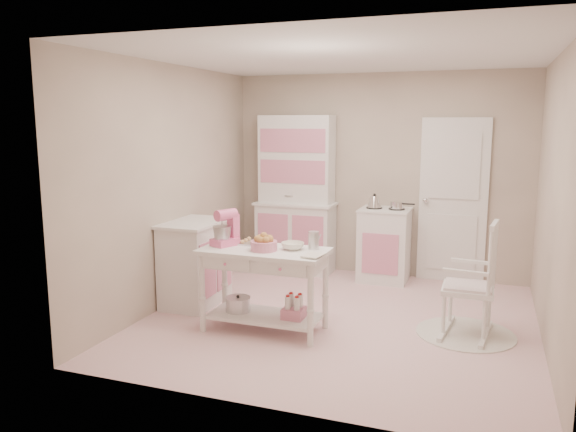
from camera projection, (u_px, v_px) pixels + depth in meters
The scene contains 14 objects.
room_shell at pixel (342, 157), 5.43m from camera, with size 3.84×3.84×2.62m.
door at pixel (453, 201), 6.95m from camera, with size 0.82×0.05×2.04m, color white.
hutch at pixel (296, 194), 7.42m from camera, with size 1.06×0.50×2.08m, color white.
stove at pixel (384, 244), 7.07m from camera, with size 0.62×0.57×0.92m, color white.
base_cabinet at pixel (195, 263), 6.16m from camera, with size 0.54×0.84×0.92m, color white.
lace_rug at pixel (465, 334), 5.31m from camera, with size 0.92×0.92×0.01m, color white.
rocking_chair at pixel (468, 278), 5.22m from camera, with size 0.48×0.72×1.10m, color white.
work_table at pixel (264, 290), 5.37m from camera, with size 1.20×0.60×0.80m, color white.
stand_mixer at pixel (225, 228), 5.43m from camera, with size 0.20×0.28×0.34m, color pink.
cookie_tray at pixel (257, 243), 5.52m from camera, with size 0.34×0.24×0.02m, color silver.
bread_basket at pixel (264, 246), 5.24m from camera, with size 0.25×0.25×0.09m, color pink.
mixing_bowl at pixel (293, 246), 5.28m from camera, with size 0.21×0.21×0.07m, color white.
metal_pitcher at pixel (314, 240), 5.29m from camera, with size 0.10×0.10×0.17m, color silver.
recipe_book at pixel (305, 255), 5.04m from camera, with size 0.16×0.21×0.02m, color white.
Camera 1 is at (1.36, -5.30, 1.99)m, focal length 35.00 mm.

